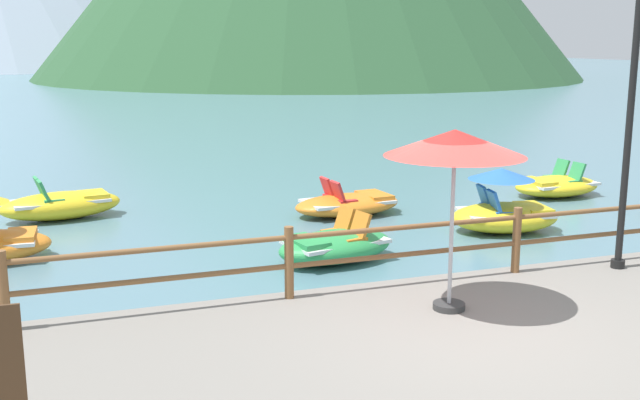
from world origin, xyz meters
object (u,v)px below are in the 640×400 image
(pedal_boat_1, at_px, (556,185))
(pedal_boat_3, at_px, (504,209))
(beach_umbrella, at_px, (455,145))
(pedal_boat_6, at_px, (348,204))
(lamp_post, at_px, (633,83))
(pedal_boat_0, at_px, (335,245))
(pedal_boat_4, at_px, (62,205))

(pedal_boat_1, relative_size, pedal_boat_3, 0.99)
(beach_umbrella, height_order, pedal_boat_1, beach_umbrella)
(pedal_boat_3, distance_m, pedal_boat_6, 3.34)
(beach_umbrella, relative_size, pedal_boat_3, 0.96)
(pedal_boat_3, relative_size, pedal_boat_6, 0.94)
(lamp_post, relative_size, pedal_boat_6, 1.81)
(lamp_post, height_order, pedal_boat_0, lamp_post)
(pedal_boat_6, bearing_deg, pedal_boat_1, 2.41)
(beach_umbrella, distance_m, pedal_boat_6, 7.39)
(lamp_post, xyz_separation_m, pedal_boat_6, (-1.82, 6.17, -2.85))
(pedal_boat_3, height_order, pedal_boat_6, pedal_boat_3)
(pedal_boat_1, bearing_deg, pedal_boat_3, -140.22)
(lamp_post, distance_m, pedal_boat_6, 7.04)
(lamp_post, relative_size, pedal_boat_3, 1.93)
(pedal_boat_0, relative_size, pedal_boat_6, 0.93)
(lamp_post, xyz_separation_m, beach_umbrella, (-3.20, -0.74, -0.64))
(beach_umbrella, xyz_separation_m, pedal_boat_4, (-4.42, 8.56, -2.14))
(pedal_boat_6, bearing_deg, pedal_boat_4, 164.18)
(pedal_boat_1, height_order, pedal_boat_4, pedal_boat_4)
(pedal_boat_4, bearing_deg, pedal_boat_1, -7.15)
(pedal_boat_4, height_order, pedal_boat_6, pedal_boat_4)
(pedal_boat_3, relative_size, pedal_boat_4, 0.90)
(pedal_boat_4, bearing_deg, pedal_boat_6, -15.82)
(beach_umbrella, relative_size, pedal_boat_1, 0.97)
(pedal_boat_4, xyz_separation_m, pedal_boat_6, (5.80, -1.64, -0.06))
(pedal_boat_4, relative_size, pedal_boat_6, 1.04)
(pedal_boat_0, bearing_deg, lamp_post, -41.77)
(pedal_boat_4, distance_m, pedal_boat_6, 6.03)
(pedal_boat_0, xyz_separation_m, pedal_boat_3, (3.85, 0.84, 0.16))
(pedal_boat_3, bearing_deg, pedal_boat_1, 39.78)
(beach_umbrella, distance_m, pedal_boat_4, 9.87)
(pedal_boat_0, bearing_deg, pedal_boat_6, 64.94)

